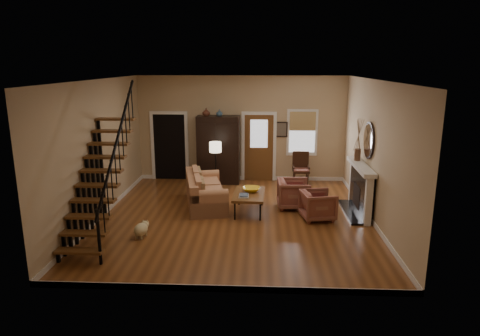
{
  "coord_description": "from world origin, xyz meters",
  "views": [
    {
      "loc": [
        0.59,
        -9.82,
        3.67
      ],
      "look_at": [
        0.1,
        0.4,
        1.15
      ],
      "focal_mm": 32.0,
      "sensor_mm": 36.0,
      "label": 1
    }
  ],
  "objects_px": {
    "floor_lamp": "(216,168)",
    "sofa": "(206,190)",
    "coffee_table": "(249,203)",
    "side_chair": "(301,169)",
    "armchair_left": "(318,205)",
    "armoire": "(218,150)",
    "armchair_right": "(294,194)"
  },
  "relations": [
    {
      "from": "armchair_right",
      "to": "floor_lamp",
      "type": "height_order",
      "value": "floor_lamp"
    },
    {
      "from": "armoire",
      "to": "armchair_right",
      "type": "height_order",
      "value": "armoire"
    },
    {
      "from": "armoire",
      "to": "floor_lamp",
      "type": "xyz_separation_m",
      "value": [
        0.03,
        -1.16,
        -0.3
      ]
    },
    {
      "from": "armchair_right",
      "to": "side_chair",
      "type": "xyz_separation_m",
      "value": [
        0.38,
        2.14,
        0.14
      ]
    },
    {
      "from": "armoire",
      "to": "armchair_right",
      "type": "bearing_deg",
      "value": -47.13
    },
    {
      "from": "coffee_table",
      "to": "floor_lamp",
      "type": "bearing_deg",
      "value": 122.37
    },
    {
      "from": "armoire",
      "to": "sofa",
      "type": "bearing_deg",
      "value": -93.34
    },
    {
      "from": "armoire",
      "to": "sofa",
      "type": "xyz_separation_m",
      "value": [
        -0.13,
        -2.24,
        -0.65
      ]
    },
    {
      "from": "side_chair",
      "to": "sofa",
      "type": "bearing_deg",
      "value": -142.71
    },
    {
      "from": "sofa",
      "to": "side_chair",
      "type": "relative_size",
      "value": 2.12
    },
    {
      "from": "armchair_left",
      "to": "armchair_right",
      "type": "height_order",
      "value": "armchair_right"
    },
    {
      "from": "armoire",
      "to": "side_chair",
      "type": "bearing_deg",
      "value": -4.48
    },
    {
      "from": "sofa",
      "to": "side_chair",
      "type": "xyz_separation_m",
      "value": [
        2.68,
        2.04,
        0.11
      ]
    },
    {
      "from": "floor_lamp",
      "to": "sofa",
      "type": "bearing_deg",
      "value": -98.32
    },
    {
      "from": "coffee_table",
      "to": "armchair_right",
      "type": "bearing_deg",
      "value": 19.12
    },
    {
      "from": "side_chair",
      "to": "coffee_table",
      "type": "bearing_deg",
      "value": -120.95
    },
    {
      "from": "armoire",
      "to": "floor_lamp",
      "type": "distance_m",
      "value": 1.2
    },
    {
      "from": "coffee_table",
      "to": "side_chair",
      "type": "bearing_deg",
      "value": 59.05
    },
    {
      "from": "side_chair",
      "to": "floor_lamp",
      "type": "bearing_deg",
      "value": -159.14
    },
    {
      "from": "sofa",
      "to": "floor_lamp",
      "type": "bearing_deg",
      "value": 69.53
    },
    {
      "from": "sofa",
      "to": "armchair_right",
      "type": "relative_size",
      "value": 2.63
    },
    {
      "from": "armoire",
      "to": "sofa",
      "type": "relative_size",
      "value": 0.97
    },
    {
      "from": "coffee_table",
      "to": "armchair_left",
      "type": "height_order",
      "value": "armchair_left"
    },
    {
      "from": "coffee_table",
      "to": "floor_lamp",
      "type": "relative_size",
      "value": 0.87
    },
    {
      "from": "armoire",
      "to": "armchair_right",
      "type": "distance_m",
      "value": 3.27
    },
    {
      "from": "sofa",
      "to": "armchair_right",
      "type": "height_order",
      "value": "sofa"
    },
    {
      "from": "coffee_table",
      "to": "armoire",
      "type": "bearing_deg",
      "value": 110.56
    },
    {
      "from": "sofa",
      "to": "coffee_table",
      "type": "bearing_deg",
      "value": -35.42
    },
    {
      "from": "armoire",
      "to": "armchair_left",
      "type": "bearing_deg",
      "value": -49.52
    },
    {
      "from": "sofa",
      "to": "side_chair",
      "type": "distance_m",
      "value": 3.37
    },
    {
      "from": "coffee_table",
      "to": "side_chair",
      "type": "xyz_separation_m",
      "value": [
        1.52,
        2.54,
        0.26
      ]
    },
    {
      "from": "floor_lamp",
      "to": "side_chair",
      "type": "relative_size",
      "value": 1.47
    }
  ]
}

